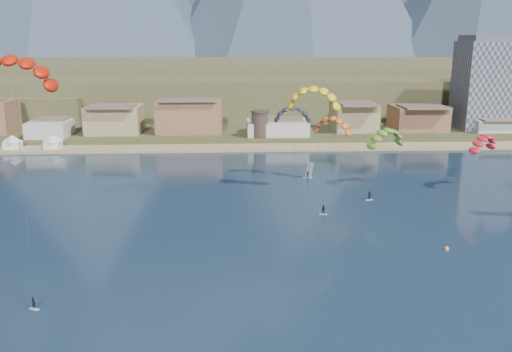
% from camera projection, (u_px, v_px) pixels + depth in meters
% --- Properties ---
extents(ground, '(2400.00, 2400.00, 0.00)m').
position_uv_depth(ground, '(269.00, 325.00, 63.34)').
color(ground, black).
rests_on(ground, ground).
extents(beach, '(2200.00, 12.00, 0.90)m').
position_uv_depth(beach, '(245.00, 148.00, 165.89)').
color(beach, tan).
rests_on(beach, ground).
extents(land, '(2200.00, 900.00, 4.00)m').
position_uv_depth(land, '(234.00, 69.00, 605.46)').
color(land, '#4D4C2A').
rests_on(land, ground).
extents(foothills, '(940.00, 210.00, 18.00)m').
position_uv_depth(foothills, '(280.00, 85.00, 287.15)').
color(foothills, brown).
rests_on(foothills, ground).
extents(town, '(400.00, 24.00, 12.00)m').
position_uv_depth(town, '(122.00, 116.00, 177.66)').
color(town, silver).
rests_on(town, ground).
extents(apartment_tower, '(20.00, 16.00, 32.00)m').
position_uv_depth(apartment_tower, '(488.00, 83.00, 186.69)').
color(apartment_tower, gray).
rests_on(apartment_tower, ground).
extents(watchtower, '(5.82, 5.82, 8.60)m').
position_uv_depth(watchtower, '(260.00, 124.00, 172.35)').
color(watchtower, '#47382D').
rests_on(watchtower, ground).
extents(kitesurfer_red, '(11.72, 14.86, 32.15)m').
position_uv_depth(kitesurfer_red, '(13.00, 68.00, 70.76)').
color(kitesurfer_red, silver).
rests_on(kitesurfer_red, ground).
extents(kitesurfer_yellow, '(12.61, 19.01, 25.98)m').
position_uv_depth(kitesurfer_yellow, '(314.00, 94.00, 112.42)').
color(kitesurfer_yellow, silver).
rests_on(kitesurfer_yellow, ground).
extents(kitesurfer_green, '(11.85, 14.61, 16.32)m').
position_uv_depth(kitesurfer_green, '(386.00, 135.00, 119.59)').
color(kitesurfer_green, silver).
rests_on(kitesurfer_green, ground).
extents(distant_kite_dark, '(9.36, 6.16, 19.09)m').
position_uv_depth(distant_kite_dark, '(292.00, 111.00, 126.66)').
color(distant_kite_dark, '#262626').
rests_on(distant_kite_dark, ground).
extents(distant_kite_orange, '(10.28, 8.35, 17.31)m').
position_uv_depth(distant_kite_orange, '(333.00, 122.00, 124.28)').
color(distant_kite_orange, '#262626').
rests_on(distant_kite_orange, ground).
extents(distant_kite_red, '(8.94, 8.03, 14.62)m').
position_uv_depth(distant_kite_red, '(483.00, 140.00, 117.54)').
color(distant_kite_red, '#262626').
rests_on(distant_kite_red, ground).
extents(windsurfer, '(2.25, 2.47, 3.88)m').
position_uv_depth(windsurfer, '(309.00, 173.00, 130.43)').
color(windsurfer, silver).
rests_on(windsurfer, ground).
extents(buoy, '(0.74, 0.74, 0.74)m').
position_uv_depth(buoy, '(447.00, 249.00, 86.14)').
color(buoy, yellow).
rests_on(buoy, ground).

